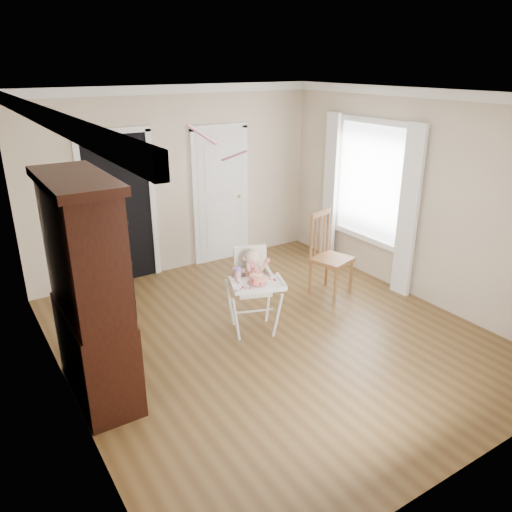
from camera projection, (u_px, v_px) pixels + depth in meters
floor at (272, 335)px, 5.84m from camera, size 5.00×5.00×0.00m
ceiling at (275, 94)px, 4.86m from camera, size 5.00×5.00×0.00m
wall_back at (177, 182)px, 7.31m from camera, size 4.50×0.00×4.50m
wall_left at (54, 270)px, 4.22m from camera, size 0.00×5.00×5.00m
wall_right at (416, 197)px, 6.47m from camera, size 0.00×5.00×5.00m
crown_molding at (275, 100)px, 4.88m from camera, size 4.50×5.00×0.12m
doorway at (119, 207)px, 6.94m from camera, size 1.06×0.05×2.22m
closet_door at (221, 197)px, 7.76m from camera, size 0.96×0.09×2.13m
window_right at (368, 190)px, 7.09m from camera, size 0.13×1.84×2.30m
high_chair at (253, 282)px, 5.72m from camera, size 0.80×0.89×1.03m
baby at (253, 269)px, 5.69m from camera, size 0.28×0.28×0.44m
cake at (257, 279)px, 5.46m from camera, size 0.23×0.23×0.10m
sippy_cup at (238, 274)px, 5.54m from camera, size 0.08×0.08×0.19m
china_cabinet at (90, 292)px, 4.47m from camera, size 0.56×1.26×2.13m
dining_chair at (330, 257)px, 6.73m from camera, size 0.58×0.58×1.14m
streamer at (202, 134)px, 4.89m from camera, size 0.09×0.49×0.15m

